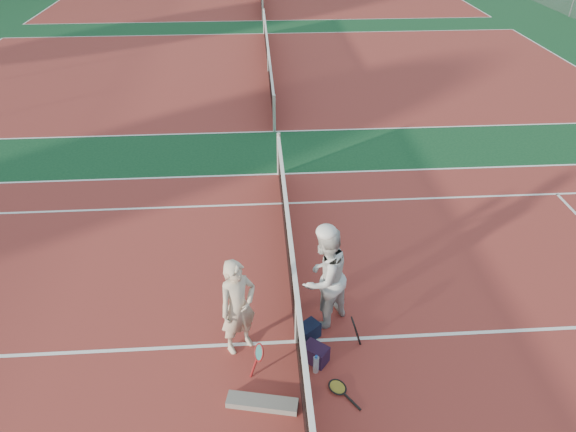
{
  "coord_description": "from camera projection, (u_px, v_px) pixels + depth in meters",
  "views": [
    {
      "loc": [
        -0.5,
        -5.64,
        6.18
      ],
      "look_at": [
        0.0,
        2.03,
        1.05
      ],
      "focal_mm": 32.0,
      "sensor_mm": 36.0,
      "label": 1
    }
  ],
  "objects": [
    {
      "name": "player_a",
      "position": [
        238.0,
        307.0,
        7.62
      ],
      "size": [
        0.73,
        0.67,
        1.66
      ],
      "primitive_type": "imported",
      "rotation": [
        0.0,
        0.0,
        0.59
      ],
      "color": "beige",
      "rests_on": "ground"
    },
    {
      "name": "sports_bag_navy",
      "position": [
        308.0,
        331.0,
        8.14
      ],
      "size": [
        0.43,
        0.41,
        0.28
      ],
      "primitive_type": "cube",
      "rotation": [
        0.0,
        0.0,
        0.67
      ],
      "color": "black",
      "rests_on": "ground"
    },
    {
      "name": "net_far_a",
      "position": [
        268.0,
        58.0,
        19.07
      ],
      "size": [
        0.1,
        10.98,
        1.02
      ],
      "primitive_type": null,
      "color": "black",
      "rests_on": "ground"
    },
    {
      "name": "racket_spare",
      "position": [
        337.0,
        387.0,
        7.38
      ],
      "size": [
        0.57,
        0.65,
        0.06
      ],
      "primitive_type": null,
      "rotation": [
        0.0,
        0.0,
        2.18
      ],
      "color": "black",
      "rests_on": "ground"
    },
    {
      "name": "court_far_a",
      "position": [
        268.0,
        71.0,
        19.35
      ],
      "size": [
        23.77,
        10.97,
        0.01
      ],
      "primitive_type": "cube",
      "color": "maroon",
      "rests_on": "ground"
    },
    {
      "name": "court_main",
      "position": [
        296.0,
        342.0,
        8.14
      ],
      "size": [
        23.77,
        10.97,
        0.01
      ],
      "primitive_type": "cube",
      "color": "maroon",
      "rests_on": "ground"
    },
    {
      "name": "racket_red",
      "position": [
        259.0,
        360.0,
        7.47
      ],
      "size": [
        0.3,
        0.33,
        0.58
      ],
      "primitive_type": null,
      "rotation": [
        0.0,
        0.0,
        0.38
      ],
      "color": "maroon",
      "rests_on": "ground"
    },
    {
      "name": "racket_black_held",
      "position": [
        353.0,
        332.0,
        7.92
      ],
      "size": [
        0.22,
        0.29,
        0.58
      ],
      "primitive_type": null,
      "rotation": [
        0.0,
        0.0,
        3.23
      ],
      "color": "black",
      "rests_on": "ground"
    },
    {
      "name": "ground",
      "position": [
        296.0,
        342.0,
        8.15
      ],
      "size": [
        130.0,
        130.0,
        0.0
      ],
      "primitive_type": "plane",
      "color": "#103C1F",
      "rests_on": "ground"
    },
    {
      "name": "water_bottle",
      "position": [
        316.0,
        365.0,
        7.58
      ],
      "size": [
        0.09,
        0.09,
        0.3
      ],
      "primitive_type": "cylinder",
      "color": "#C9E7FF",
      "rests_on": "ground"
    },
    {
      "name": "player_b",
      "position": [
        324.0,
        277.0,
        8.05
      ],
      "size": [
        1.13,
        1.11,
        1.83
      ],
      "primitive_type": "imported",
      "rotation": [
        0.0,
        0.0,
        3.87
      ],
      "color": "silver",
      "rests_on": "ground"
    },
    {
      "name": "net_cover_canvas",
      "position": [
        262.0,
        403.0,
        7.14
      ],
      "size": [
        1.02,
        0.43,
        0.11
      ],
      "primitive_type": "cube",
      "rotation": [
        0.0,
        0.0,
        -0.2
      ],
      "color": "#68645E",
      "rests_on": "ground"
    },
    {
      "name": "sports_bag_purple",
      "position": [
        316.0,
        354.0,
        7.75
      ],
      "size": [
        0.44,
        0.42,
        0.3
      ],
      "primitive_type": "cube",
      "rotation": [
        0.0,
        0.0,
        -0.67
      ],
      "color": "black",
      "rests_on": "ground"
    },
    {
      "name": "net_main",
      "position": [
        297.0,
        319.0,
        7.86
      ],
      "size": [
        0.1,
        10.98,
        1.02
      ],
      "primitive_type": null,
      "color": "black",
      "rests_on": "ground"
    }
  ]
}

